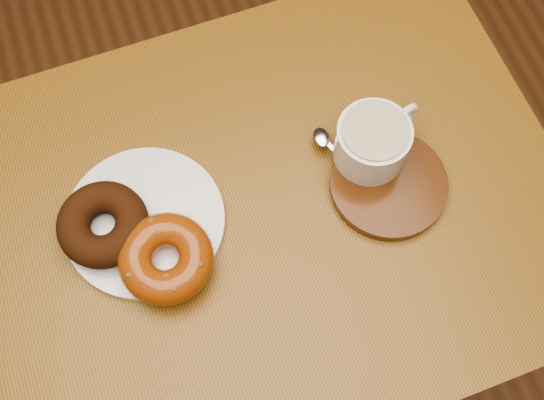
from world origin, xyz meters
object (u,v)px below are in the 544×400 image
object	(u,v)px
donut_plate	(145,221)
saucer	(388,184)
coffee_cup	(373,141)
cafe_table	(259,241)

from	to	relation	value
donut_plate	saucer	distance (m)	0.31
coffee_cup	donut_plate	bearing A→B (deg)	158.57
cafe_table	saucer	distance (m)	0.21
cafe_table	donut_plate	world-z (taller)	donut_plate
donut_plate	coffee_cup	distance (m)	0.31
cafe_table	coffee_cup	distance (m)	0.24
coffee_cup	saucer	bearing A→B (deg)	-100.13
cafe_table	saucer	xyz separation A→B (m)	(0.17, -0.02, 0.13)
cafe_table	coffee_cup	xyz separation A→B (m)	(0.16, 0.02, 0.17)
cafe_table	donut_plate	distance (m)	0.19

